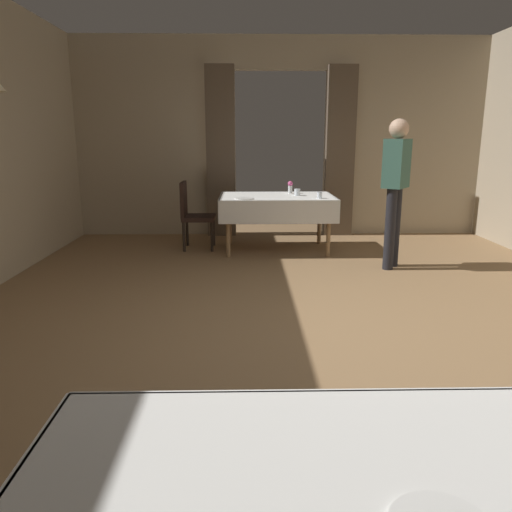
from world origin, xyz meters
name	(u,v)px	position (x,y,z in m)	size (l,w,h in m)	color
ground	(314,333)	(0.00, 0.00, 0.00)	(10.08, 10.08, 0.00)	olive
wall_back	(280,137)	(0.00, 4.18, 1.52)	(6.40, 0.27, 3.00)	tan
dining_table_mid	(277,202)	(-0.12, 2.97, 0.66)	(1.54, 1.04, 0.75)	olive
chair_mid_left	(193,212)	(-1.27, 3.09, 0.52)	(0.44, 0.44, 0.93)	black
flower_vase_mid	(290,187)	(0.09, 3.26, 0.84)	(0.07, 0.07, 0.17)	silver
glass_mid_b	(320,195)	(0.41, 2.65, 0.79)	(0.06, 0.06, 0.08)	silver
glass_mid_c	(297,192)	(0.15, 2.97, 0.80)	(0.08, 0.08, 0.09)	silver
plate_mid_d	(244,199)	(-0.56, 2.61, 0.76)	(0.24, 0.24, 0.01)	white
person_waiter_by_doorway	(396,181)	(1.18, 2.00, 1.02)	(0.39, 0.42, 1.72)	black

